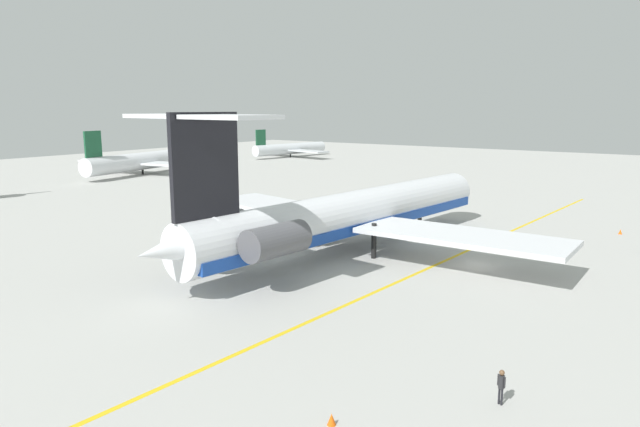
# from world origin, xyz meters

# --- Properties ---
(ground) EXTENTS (281.91, 281.91, 0.00)m
(ground) POSITION_xyz_m (0.00, 0.00, 0.00)
(ground) COLOR #ADADA8
(main_jetliner) EXTENTS (46.28, 40.90, 13.48)m
(main_jetliner) POSITION_xyz_m (-2.77, 12.14, 3.67)
(main_jetliner) COLOR silver
(main_jetliner) RESTS_ON ground
(airliner_mid_right) EXTENTS (31.68, 31.51, 9.49)m
(airliner_mid_right) POSITION_xyz_m (27.93, 81.62, 2.79)
(airliner_mid_right) COLOR silver
(airliner_mid_right) RESTS_ON ground
(airliner_far_right) EXTENTS (26.59, 26.41, 7.95)m
(airliner_far_right) POSITION_xyz_m (78.55, 81.94, 2.34)
(airliner_far_right) COLOR silver
(airliner_far_right) RESTS_ON ground
(ground_crew_near_nose) EXTENTS (0.28, 0.42, 1.74)m
(ground_crew_near_nose) POSITION_xyz_m (-22.67, -9.32, 1.10)
(ground_crew_near_nose) COLOR black
(ground_crew_near_nose) RESTS_ON ground
(safety_cone_nose) EXTENTS (0.40, 0.40, 0.55)m
(safety_cone_nose) POSITION_xyz_m (-28.71, -3.79, 0.28)
(safety_cone_nose) COLOR #EA590F
(safety_cone_nose) RESTS_ON ground
(safety_cone_wingtip) EXTENTS (0.40, 0.40, 0.55)m
(safety_cone_wingtip) POSITION_xyz_m (24.42, 22.66, 0.28)
(safety_cone_wingtip) COLOR #EA590F
(safety_cone_wingtip) RESTS_ON ground
(safety_cone_tail) EXTENTS (0.40, 0.40, 0.55)m
(safety_cone_tail) POSITION_xyz_m (21.28, -8.61, 0.28)
(safety_cone_tail) COLOR #EA590F
(safety_cone_tail) RESTS_ON ground
(taxiway_centreline) EXTENTS (92.85, 7.03, 0.01)m
(taxiway_centreline) POSITION_xyz_m (-1.48, 2.96, 0.00)
(taxiway_centreline) COLOR gold
(taxiway_centreline) RESTS_ON ground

